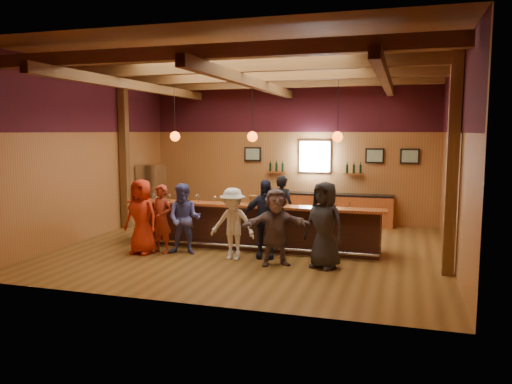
# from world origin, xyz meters

# --- Properties ---
(room) EXTENTS (9.04, 9.00, 4.52)m
(room) POSITION_xyz_m (0.00, 0.06, 3.21)
(room) COLOR brown
(room) RESTS_ON ground
(bar_counter) EXTENTS (6.30, 1.07, 1.11)m
(bar_counter) POSITION_xyz_m (0.02, 0.15, 0.52)
(bar_counter) COLOR black
(bar_counter) RESTS_ON ground
(back_bar_cabinet) EXTENTS (4.00, 0.52, 0.95)m
(back_bar_cabinet) POSITION_xyz_m (1.20, 3.72, 0.48)
(back_bar_cabinet) COLOR #97421B
(back_bar_cabinet) RESTS_ON ground
(window) EXTENTS (0.95, 0.09, 0.95)m
(window) POSITION_xyz_m (0.80, 3.95, 2.05)
(window) COLOR silver
(window) RESTS_ON room
(framed_pictures) EXTENTS (5.35, 0.05, 0.45)m
(framed_pictures) POSITION_xyz_m (1.67, 3.94, 2.10)
(framed_pictures) COLOR black
(framed_pictures) RESTS_ON room
(wine_shelves) EXTENTS (3.00, 0.18, 0.30)m
(wine_shelves) POSITION_xyz_m (0.80, 3.88, 1.62)
(wine_shelves) COLOR #97421B
(wine_shelves) RESTS_ON room
(pendant_lights) EXTENTS (4.24, 0.24, 1.37)m
(pendant_lights) POSITION_xyz_m (0.00, 0.00, 2.71)
(pendant_lights) COLOR black
(pendant_lights) RESTS_ON room
(stainless_fridge) EXTENTS (0.70, 0.70, 1.80)m
(stainless_fridge) POSITION_xyz_m (-4.10, 2.60, 0.90)
(stainless_fridge) COLOR silver
(stainless_fridge) RESTS_ON ground
(customer_orange) EXTENTS (0.92, 0.67, 1.74)m
(customer_orange) POSITION_xyz_m (-2.32, -1.17, 0.87)
(customer_orange) COLOR red
(customer_orange) RESTS_ON ground
(customer_redvest) EXTENTS (0.65, 0.50, 1.60)m
(customer_redvest) POSITION_xyz_m (-1.90, -1.00, 0.80)
(customer_redvest) COLOR maroon
(customer_redvest) RESTS_ON ground
(customer_denim) EXTENTS (0.88, 0.73, 1.64)m
(customer_denim) POSITION_xyz_m (-1.36, -0.93, 0.82)
(customer_denim) COLOR #4D519B
(customer_denim) RESTS_ON ground
(customer_white) EXTENTS (1.08, 0.68, 1.60)m
(customer_white) POSITION_xyz_m (-0.12, -1.09, 0.80)
(customer_white) COLOR silver
(customer_white) RESTS_ON ground
(customer_navy) EXTENTS (1.10, 0.60, 1.77)m
(customer_navy) POSITION_xyz_m (0.51, -0.73, 0.89)
(customer_navy) COLOR #1B1F36
(customer_navy) RESTS_ON ground
(customer_brown) EXTENTS (1.58, 1.10, 1.64)m
(customer_brown) POSITION_xyz_m (0.90, -1.26, 0.82)
(customer_brown) COLOR #63504F
(customer_brown) RESTS_ON ground
(customer_dark) EXTENTS (1.03, 0.86, 1.81)m
(customer_dark) POSITION_xyz_m (1.92, -1.18, 0.90)
(customer_dark) COLOR black
(customer_dark) RESTS_ON ground
(bartender) EXTENTS (0.69, 0.52, 1.72)m
(bartender) POSITION_xyz_m (0.47, 1.06, 0.86)
(bartender) COLOR black
(bartender) RESTS_ON ground
(ice_bucket) EXTENTS (0.20, 0.20, 0.21)m
(ice_bucket) POSITION_xyz_m (0.07, -0.16, 1.22)
(ice_bucket) COLOR brown
(ice_bucket) RESTS_ON bar_counter
(bottle_a) EXTENTS (0.08, 0.08, 0.36)m
(bottle_a) POSITION_xyz_m (0.69, -0.02, 1.25)
(bottle_a) COLOR black
(bottle_a) RESTS_ON bar_counter
(bottle_b) EXTENTS (0.08, 0.08, 0.37)m
(bottle_b) POSITION_xyz_m (0.62, -0.06, 1.26)
(bottle_b) COLOR black
(bottle_b) RESTS_ON bar_counter
(glass_a) EXTENTS (0.08, 0.08, 0.18)m
(glass_a) POSITION_xyz_m (-2.53, -0.18, 1.24)
(glass_a) COLOR silver
(glass_a) RESTS_ON bar_counter
(glass_b) EXTENTS (0.08, 0.08, 0.17)m
(glass_b) POSITION_xyz_m (-2.11, -0.17, 1.23)
(glass_b) COLOR silver
(glass_b) RESTS_ON bar_counter
(glass_c) EXTENTS (0.08, 0.08, 0.19)m
(glass_c) POSITION_xyz_m (-1.37, -0.13, 1.25)
(glass_c) COLOR silver
(glass_c) RESTS_ON bar_counter
(glass_d) EXTENTS (0.08, 0.08, 0.19)m
(glass_d) POSITION_xyz_m (-0.86, -0.27, 1.24)
(glass_d) COLOR silver
(glass_d) RESTS_ON bar_counter
(glass_e) EXTENTS (0.08, 0.08, 0.18)m
(glass_e) POSITION_xyz_m (-0.63, -0.21, 1.24)
(glass_e) COLOR silver
(glass_e) RESTS_ON bar_counter
(glass_f) EXTENTS (0.09, 0.09, 0.19)m
(glass_f) POSITION_xyz_m (0.79, -0.20, 1.25)
(glass_f) COLOR silver
(glass_f) RESTS_ON bar_counter
(glass_g) EXTENTS (0.08, 0.08, 0.17)m
(glass_g) POSITION_xyz_m (1.52, -0.09, 1.23)
(glass_g) COLOR silver
(glass_g) RESTS_ON bar_counter
(glass_h) EXTENTS (0.09, 0.09, 0.19)m
(glass_h) POSITION_xyz_m (1.90, -0.15, 1.25)
(glass_h) COLOR silver
(glass_h) RESTS_ON bar_counter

